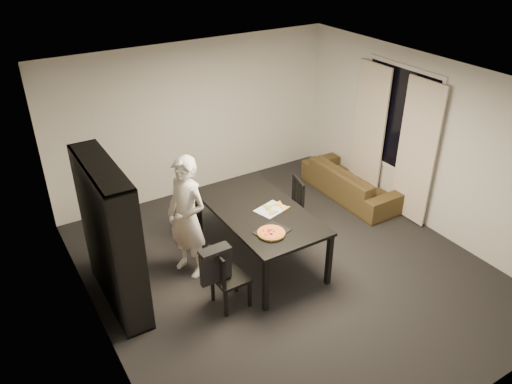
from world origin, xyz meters
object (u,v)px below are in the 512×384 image
person (187,218)px  chair_right (291,203)px  bookshelf (111,237)px  dining_table (260,215)px  chair_left (225,275)px  baking_tray (272,231)px  sofa (351,182)px  pepperoni_pizza (271,233)px

person → chair_right: bearing=70.3°
bookshelf → dining_table: bearing=-6.7°
bookshelf → chair_left: 1.43m
bookshelf → baking_tray: bearing=-22.6°
person → sofa: bearing=76.2°
chair_left → sofa: bearing=-68.2°
baking_tray → dining_table: bearing=74.6°
bookshelf → dining_table: size_ratio=0.97×
dining_table → person: size_ratio=1.14×
chair_left → chair_right: bearing=-61.2°
baking_tray → bookshelf: bearing=157.4°
bookshelf → sofa: (4.25, 0.49, -0.67)m
chair_left → pepperoni_pizza: size_ratio=2.44×
bookshelf → person: bearing=2.9°
person → bookshelf: bearing=-108.6°
dining_table → sofa: (2.30, 0.72, -0.46)m
person → pepperoni_pizza: size_ratio=4.89×
baking_tray → pepperoni_pizza: bearing=-131.0°
chair_right → pepperoni_pizza: size_ratio=2.58×
chair_right → person: person is taller
person → baking_tray: size_ratio=4.28×
person → pepperoni_pizza: (0.76, -0.85, -0.02)m
bookshelf → baking_tray: 1.96m
bookshelf → chair_left: bookshelf is taller
person → baking_tray: person is taller
chair_right → chair_left: bearing=-47.1°
bookshelf → sofa: bookshelf is taller
chair_left → pepperoni_pizza: bearing=-88.2°
dining_table → pepperoni_pizza: 0.60m
bookshelf → chair_left: (1.08, -0.83, -0.46)m
chair_left → chair_right: (1.64, 0.93, 0.03)m
baking_tray → pepperoni_pizza: 0.07m
chair_left → baking_tray: size_ratio=2.13×
chair_left → baking_tray: chair_left is taller
dining_table → baking_tray: baking_tray is taller
bookshelf → dining_table: (1.95, -0.23, -0.21)m
person → pepperoni_pizza: bearing=20.3°
chair_left → sofa: size_ratio=0.45×
bookshelf → sofa: 4.33m
baking_tray → pepperoni_pizza: (-0.04, -0.05, 0.02)m
person → sofa: size_ratio=0.90×
chair_right → dining_table: bearing=-53.0°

